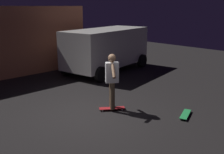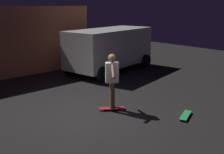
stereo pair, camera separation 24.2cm
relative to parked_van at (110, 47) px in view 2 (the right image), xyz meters
name	(u,v)px [view 2 (the right image)]	position (x,y,z in m)	size (l,w,h in m)	color
ground_plane	(91,115)	(-4.01, -3.75, -1.16)	(28.00, 28.00, 0.00)	black
parked_van	(110,47)	(0.00, 0.00, 0.00)	(4.88, 2.96, 2.03)	silver
skateboard_ridden	(112,108)	(-3.30, -3.88, -1.11)	(0.75, 0.61, 0.07)	#AD1E23
skateboard_spare	(185,115)	(-2.07, -5.67, -1.11)	(0.80, 0.47, 0.07)	green
skater	(112,77)	(-3.30, -3.88, -0.12)	(0.64, 0.85, 1.67)	brown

